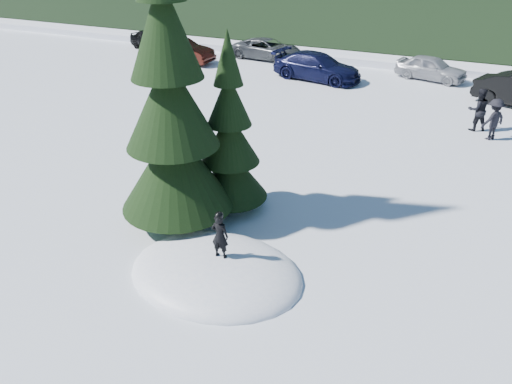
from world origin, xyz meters
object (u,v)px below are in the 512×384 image
at_px(adult_0, 478,110).
at_px(car_4, 431,68).
at_px(spruce_short, 230,144).
at_px(adult_2, 493,119).
at_px(spruce_tall, 171,114).
at_px(car_3, 317,66).
at_px(child_skier, 220,236).
at_px(car_2, 268,49).
at_px(car_1, 179,50).
at_px(car_0, 153,40).

distance_m(adult_0, car_4, 7.89).
relative_size(spruce_short, adult_0, 2.98).
height_order(adult_0, adult_2, adult_0).
xyz_separation_m(spruce_tall, car_3, (-1.23, 16.31, -2.58)).
distance_m(adult_0, car_3, 9.85).
height_order(child_skier, adult_2, adult_2).
xyz_separation_m(child_skier, car_4, (2.32, 20.61, -0.41)).
height_order(child_skier, car_2, child_skier).
bearing_deg(car_1, car_2, -56.06).
relative_size(child_skier, adult_0, 0.66).
bearing_deg(car_4, adult_0, -144.97).
relative_size(spruce_tall, car_4, 2.21).
bearing_deg(spruce_tall, adult_2, 53.20).
relative_size(adult_2, car_2, 0.36).
bearing_deg(spruce_short, car_1, 127.16).
relative_size(spruce_tall, car_2, 1.86).
xyz_separation_m(spruce_short, car_1, (-11.47, 15.13, -1.35)).
height_order(adult_0, car_3, adult_0).
bearing_deg(adult_2, car_1, -66.21).
bearing_deg(car_0, car_4, -68.37).
bearing_deg(car_2, child_skier, -153.43).
distance_m(spruce_tall, car_3, 16.56).
relative_size(adult_0, car_0, 0.46).
height_order(child_skier, car_0, child_skier).
bearing_deg(spruce_short, car_3, 98.50).
height_order(spruce_tall, adult_0, spruce_tall).
distance_m(spruce_short, car_1, 19.03).
bearing_deg(spruce_tall, car_1, 122.35).
bearing_deg(car_0, spruce_tall, -121.90).
distance_m(car_1, car_3, 9.24).
bearing_deg(child_skier, car_1, -58.54).
xyz_separation_m(child_skier, adult_0, (5.14, 13.25, -0.18)).
height_order(car_0, car_3, car_3).
relative_size(adult_0, car_3, 0.35).
xyz_separation_m(spruce_tall, car_2, (-5.70, 19.65, -2.68)).
xyz_separation_m(car_0, car_1, (3.63, -2.31, 0.07)).
distance_m(adult_2, car_1, 19.39).
height_order(adult_2, car_3, adult_2).
xyz_separation_m(car_3, car_4, (5.82, 2.64, -0.07)).
distance_m(spruce_short, car_2, 19.50).
relative_size(spruce_short, adult_2, 3.19).
distance_m(adult_2, car_4, 8.90).
bearing_deg(spruce_tall, adult_0, 57.39).
distance_m(child_skier, car_2, 22.76).
relative_size(adult_2, car_0, 0.43).
xyz_separation_m(spruce_tall, car_4, (4.60, 18.95, -2.66)).
distance_m(adult_0, adult_2, 1.05).
bearing_deg(car_0, car_1, -101.18).
relative_size(spruce_short, car_3, 1.06).
relative_size(car_3, car_4, 1.30).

